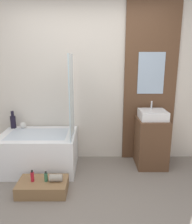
# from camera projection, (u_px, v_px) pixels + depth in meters

# --- Properties ---
(ground_plane) EXTENTS (12.00, 12.00, 0.00)m
(ground_plane) POSITION_uv_depth(u_px,v_px,m) (84.00, 222.00, 2.28)
(ground_plane) COLOR slate
(wall_tiled_back) EXTENTS (4.20, 0.06, 2.60)m
(wall_tiled_back) POSITION_uv_depth(u_px,v_px,m) (88.00, 81.00, 3.50)
(wall_tiled_back) COLOR beige
(wall_tiled_back) RESTS_ON ground_plane
(wall_wood_accent) EXTENTS (0.83, 0.04, 2.60)m
(wall_wood_accent) POSITION_uv_depth(u_px,v_px,m) (150.00, 81.00, 3.45)
(wall_wood_accent) COLOR brown
(wall_wood_accent) RESTS_ON ground_plane
(bathtub) EXTENTS (1.12, 0.77, 0.56)m
(bathtub) POSITION_uv_depth(u_px,v_px,m) (39.00, 151.00, 3.32)
(bathtub) COLOR white
(bathtub) RESTS_ON ground_plane
(glass_shower_screen) EXTENTS (0.01, 0.52, 1.16)m
(glass_shower_screen) POSITION_uv_depth(u_px,v_px,m) (71.00, 97.00, 3.02)
(glass_shower_screen) COLOR silver
(glass_shower_screen) RESTS_ON bathtub
(wooden_step_bench) EXTENTS (0.62, 0.37, 0.16)m
(wooden_step_bench) POSITION_uv_depth(u_px,v_px,m) (43.00, 187.00, 2.76)
(wooden_step_bench) COLOR olive
(wooden_step_bench) RESTS_ON ground_plane
(vanity_cabinet) EXTENTS (0.46, 0.50, 0.76)m
(vanity_cabinet) POSITION_uv_depth(u_px,v_px,m) (151.00, 142.00, 3.42)
(vanity_cabinet) COLOR brown
(vanity_cabinet) RESTS_ON ground_plane
(sink) EXTENTS (0.40, 0.38, 0.26)m
(sink) POSITION_uv_depth(u_px,v_px,m) (153.00, 115.00, 3.31)
(sink) COLOR white
(sink) RESTS_ON vanity_cabinet
(vase_tall_dark) EXTENTS (0.08, 0.08, 0.28)m
(vase_tall_dark) POSITION_uv_depth(u_px,v_px,m) (13.00, 121.00, 3.51)
(vase_tall_dark) COLOR black
(vase_tall_dark) RESTS_ON bathtub
(vase_round_light) EXTENTS (0.10, 0.10, 0.10)m
(vase_round_light) POSITION_uv_depth(u_px,v_px,m) (23.00, 125.00, 3.52)
(vase_round_light) COLOR silver
(vase_round_light) RESTS_ON bathtub
(bottle_soap_primary) EXTENTS (0.04, 0.04, 0.15)m
(bottle_soap_primary) POSITION_uv_depth(u_px,v_px,m) (32.00, 176.00, 2.73)
(bottle_soap_primary) COLOR #B21928
(bottle_soap_primary) RESTS_ON wooden_step_bench
(bottle_soap_secondary) EXTENTS (0.04, 0.04, 0.13)m
(bottle_soap_secondary) POSITION_uv_depth(u_px,v_px,m) (46.00, 177.00, 2.73)
(bottle_soap_secondary) COLOR #38704C
(bottle_soap_secondary) RESTS_ON wooden_step_bench
(towel_roll) EXTENTS (0.16, 0.09, 0.09)m
(towel_roll) POSITION_uv_depth(u_px,v_px,m) (56.00, 178.00, 2.73)
(towel_roll) COLOR gray
(towel_roll) RESTS_ON wooden_step_bench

